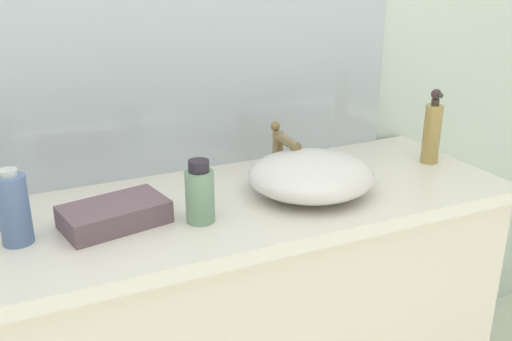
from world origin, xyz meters
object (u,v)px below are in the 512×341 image
sink_basin (311,175)px  perfume_bottle (14,209)px  lotion_bottle (200,194)px  folded_hand_towel (115,214)px  soap_dispenser (432,131)px

sink_basin → perfume_bottle: perfume_bottle is taller
lotion_bottle → perfume_bottle: 0.41m
folded_hand_towel → soap_dispenser: bearing=1.8°
soap_dispenser → perfume_bottle: size_ratio=1.32×
perfume_bottle → lotion_bottle: bearing=-9.5°
soap_dispenser → folded_hand_towel: bearing=-178.2°
soap_dispenser → folded_hand_towel: 0.97m
lotion_bottle → folded_hand_towel: bearing=161.1°
sink_basin → soap_dispenser: bearing=7.2°
lotion_bottle → folded_hand_towel: 0.20m
soap_dispenser → folded_hand_towel: (-0.96, -0.03, -0.07)m
sink_basin → lotion_bottle: (-0.32, -0.04, 0.02)m
sink_basin → lotion_bottle: lotion_bottle is taller
folded_hand_towel → sink_basin: bearing=-2.9°
soap_dispenser → folded_hand_towel: soap_dispenser is taller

